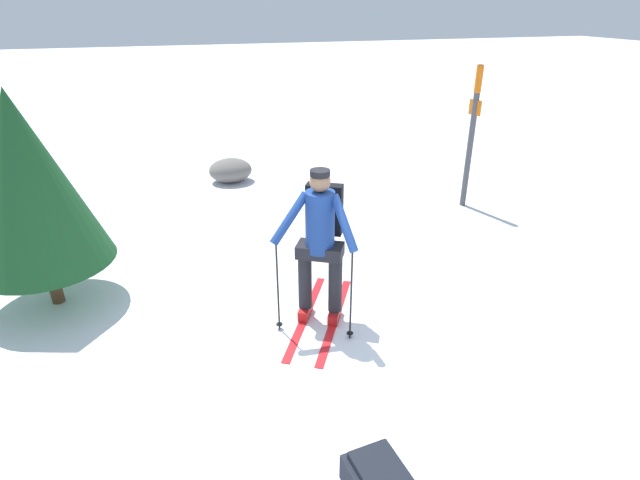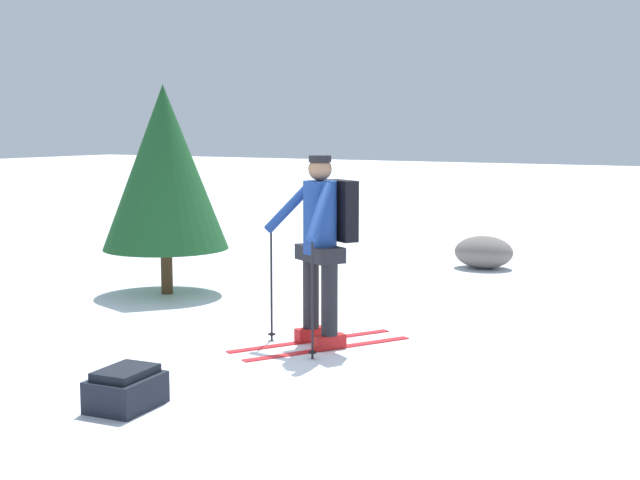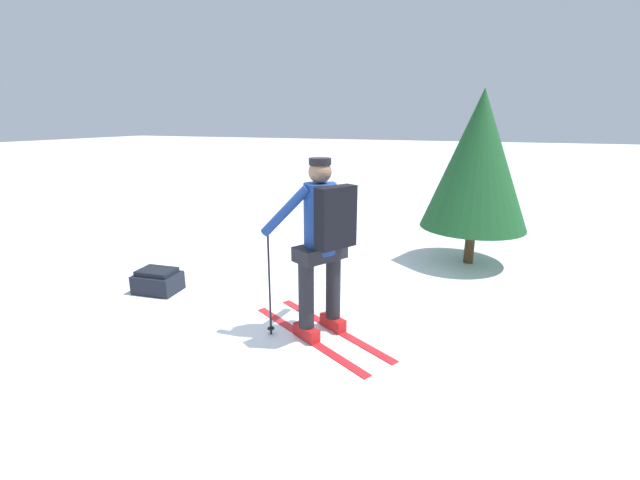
{
  "view_description": "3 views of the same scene",
  "coord_description": "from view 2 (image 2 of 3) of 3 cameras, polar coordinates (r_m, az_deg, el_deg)",
  "views": [
    {
      "loc": [
        -1.18,
        -3.71,
        3.25
      ],
      "look_at": [
        0.22,
        0.79,
        0.98
      ],
      "focal_mm": 28.0,
      "sensor_mm": 36.0,
      "label": 1
    },
    {
      "loc": [
        4.29,
        -6.1,
        2.01
      ],
      "look_at": [
        0.22,
        0.79,
        0.98
      ],
      "focal_mm": 50.0,
      "sensor_mm": 36.0,
      "label": 2
    },
    {
      "loc": [
        3.82,
        2.22,
        2.08
      ],
      "look_at": [
        0.22,
        0.79,
        0.98
      ],
      "focal_mm": 24.0,
      "sensor_mm": 36.0,
      "label": 3
    }
  ],
  "objects": [
    {
      "name": "rock_boulder",
      "position": [
        12.8,
        10.43,
        -0.77
      ],
      "size": [
        0.83,
        0.71,
        0.46
      ],
      "primitive_type": "ellipsoid",
      "color": "slate",
      "rests_on": "ground_plane"
    },
    {
      "name": "skier",
      "position": [
        8.08,
        0.17,
        0.13
      ],
      "size": [
        1.21,
        1.7,
        1.74
      ],
      "color": "red",
      "rests_on": "ground_plane"
    },
    {
      "name": "ground_plane",
      "position": [
        7.72,
        -4.41,
        -7.75
      ],
      "size": [
        80.0,
        80.0,
        0.0
      ],
      "primitive_type": "plane",
      "color": "white"
    },
    {
      "name": "dropped_backpack",
      "position": [
        6.6,
        -12.32,
        -9.32
      ],
      "size": [
        0.44,
        0.56,
        0.29
      ],
      "color": "black",
      "rests_on": "ground_plane"
    },
    {
      "name": "pine_tree",
      "position": [
        10.71,
        -9.93,
        4.59
      ],
      "size": [
        1.49,
        1.49,
        2.49
      ],
      "color": "#4C331E",
      "rests_on": "ground_plane"
    }
  ]
}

